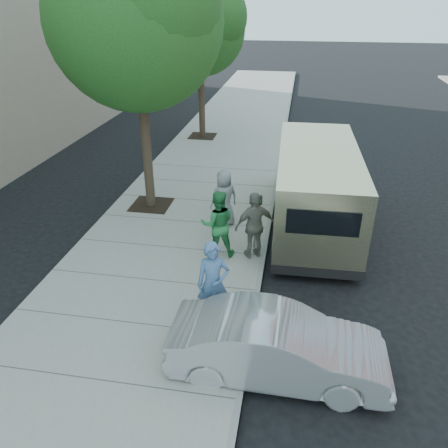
{
  "coord_description": "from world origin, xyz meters",
  "views": [
    {
      "loc": [
        2.04,
        -9.43,
        6.0
      ],
      "look_at": [
        0.47,
        -0.27,
        1.1
      ],
      "focal_mm": 35.0,
      "sensor_mm": 36.0,
      "label": 1
    }
  ],
  "objects_px": {
    "tree_near": "(137,14)",
    "person_striped_polo": "(255,226)",
    "person_green_shirt": "(218,224)",
    "parking_meter": "(256,210)",
    "tree_far": "(201,25)",
    "person_gray_shirt": "(224,198)",
    "van": "(316,187)",
    "sedan": "(278,347)",
    "person_officer": "(213,283)"
  },
  "relations": [
    {
      "from": "tree_far",
      "to": "sedan",
      "type": "relative_size",
      "value": 1.71
    },
    {
      "from": "person_striped_polo",
      "to": "person_green_shirt",
      "type": "bearing_deg",
      "value": -23.16
    },
    {
      "from": "parking_meter",
      "to": "van",
      "type": "distance_m",
      "value": 2.3
    },
    {
      "from": "van",
      "to": "person_gray_shirt",
      "type": "relative_size",
      "value": 3.86
    },
    {
      "from": "parking_meter",
      "to": "person_gray_shirt",
      "type": "xyz_separation_m",
      "value": [
        -0.99,
        1.13,
        -0.25
      ]
    },
    {
      "from": "person_officer",
      "to": "person_striped_polo",
      "type": "relative_size",
      "value": 1.02
    },
    {
      "from": "van",
      "to": "person_officer",
      "type": "height_order",
      "value": "van"
    },
    {
      "from": "tree_near",
      "to": "person_gray_shirt",
      "type": "relative_size",
      "value": 4.6
    },
    {
      "from": "person_officer",
      "to": "person_striped_polo",
      "type": "distance_m",
      "value": 2.6
    },
    {
      "from": "van",
      "to": "person_officer",
      "type": "xyz_separation_m",
      "value": [
        -2.01,
        -4.71,
        -0.19
      ]
    },
    {
      "from": "tree_far",
      "to": "person_striped_polo",
      "type": "relative_size",
      "value": 3.74
    },
    {
      "from": "person_green_shirt",
      "to": "person_gray_shirt",
      "type": "distance_m",
      "value": 1.64
    },
    {
      "from": "tree_far",
      "to": "person_gray_shirt",
      "type": "height_order",
      "value": "tree_far"
    },
    {
      "from": "parking_meter",
      "to": "sedan",
      "type": "xyz_separation_m",
      "value": [
        0.83,
        -4.06,
        -0.6
      ]
    },
    {
      "from": "van",
      "to": "person_green_shirt",
      "type": "relative_size",
      "value": 3.64
    },
    {
      "from": "person_striped_polo",
      "to": "sedan",
      "type": "bearing_deg",
      "value": 74.8
    },
    {
      "from": "parking_meter",
      "to": "sedan",
      "type": "relative_size",
      "value": 0.39
    },
    {
      "from": "person_green_shirt",
      "to": "parking_meter",
      "type": "bearing_deg",
      "value": -164.26
    },
    {
      "from": "tree_far",
      "to": "parking_meter",
      "type": "relative_size",
      "value": 4.39
    },
    {
      "from": "van",
      "to": "person_green_shirt",
      "type": "bearing_deg",
      "value": -138.07
    },
    {
      "from": "van",
      "to": "person_striped_polo",
      "type": "height_order",
      "value": "van"
    },
    {
      "from": "tree_near",
      "to": "sedan",
      "type": "xyz_separation_m",
      "value": [
        4.25,
        -6.1,
        -4.92
      ]
    },
    {
      "from": "person_gray_shirt",
      "to": "person_officer",
      "type": "bearing_deg",
      "value": 65.05
    },
    {
      "from": "van",
      "to": "sedan",
      "type": "distance_m",
      "value": 5.86
    },
    {
      "from": "person_striped_polo",
      "to": "person_officer",
      "type": "bearing_deg",
      "value": 50.37
    },
    {
      "from": "parking_meter",
      "to": "person_gray_shirt",
      "type": "distance_m",
      "value": 1.52
    },
    {
      "from": "person_striped_polo",
      "to": "van",
      "type": "bearing_deg",
      "value": -151.77
    },
    {
      "from": "tree_near",
      "to": "person_gray_shirt",
      "type": "height_order",
      "value": "tree_near"
    },
    {
      "from": "person_officer",
      "to": "person_green_shirt",
      "type": "bearing_deg",
      "value": 82.52
    },
    {
      "from": "tree_far",
      "to": "person_officer",
      "type": "bearing_deg",
      "value": -76.99
    },
    {
      "from": "tree_far",
      "to": "sedan",
      "type": "bearing_deg",
      "value": -72.74
    },
    {
      "from": "tree_near",
      "to": "van",
      "type": "bearing_deg",
      "value": -3.51
    },
    {
      "from": "tree_near",
      "to": "person_gray_shirt",
      "type": "distance_m",
      "value": 5.26
    },
    {
      "from": "person_gray_shirt",
      "to": "tree_far",
      "type": "bearing_deg",
      "value": -105.75
    },
    {
      "from": "sedan",
      "to": "person_striped_polo",
      "type": "height_order",
      "value": "person_striped_polo"
    },
    {
      "from": "tree_near",
      "to": "van",
      "type": "distance_m",
      "value": 6.56
    },
    {
      "from": "person_green_shirt",
      "to": "person_gray_shirt",
      "type": "relative_size",
      "value": 1.06
    },
    {
      "from": "person_officer",
      "to": "tree_near",
      "type": "bearing_deg",
      "value": 104.27
    },
    {
      "from": "tree_near",
      "to": "person_striped_polo",
      "type": "relative_size",
      "value": 4.34
    },
    {
      "from": "person_gray_shirt",
      "to": "sedan",
      "type": "bearing_deg",
      "value": 77.71
    },
    {
      "from": "tree_far",
      "to": "person_gray_shirt",
      "type": "xyz_separation_m",
      "value": [
        2.43,
        -8.51,
        -3.92
      ]
    },
    {
      "from": "tree_far",
      "to": "person_officer",
      "type": "relative_size",
      "value": 3.67
    },
    {
      "from": "van",
      "to": "person_officer",
      "type": "bearing_deg",
      "value": -114.46
    },
    {
      "from": "tree_far",
      "to": "van",
      "type": "relative_size",
      "value": 1.03
    },
    {
      "from": "sedan",
      "to": "person_gray_shirt",
      "type": "height_order",
      "value": "person_gray_shirt"
    },
    {
      "from": "van",
      "to": "person_gray_shirt",
      "type": "bearing_deg",
      "value": -167.67
    },
    {
      "from": "tree_far",
      "to": "person_officer",
      "type": "distance_m",
      "value": 13.51
    },
    {
      "from": "tree_far",
      "to": "person_officer",
      "type": "xyz_separation_m",
      "value": [
        2.91,
        -12.61,
        -3.85
      ]
    },
    {
      "from": "tree_near",
      "to": "person_striped_polo",
      "type": "xyz_separation_m",
      "value": [
        3.45,
        -2.47,
        -4.53
      ]
    },
    {
      "from": "tree_far",
      "to": "person_gray_shirt",
      "type": "relative_size",
      "value": 3.97
    }
  ]
}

